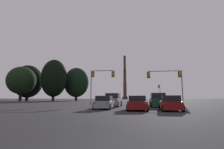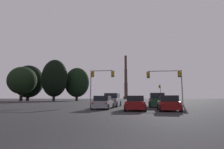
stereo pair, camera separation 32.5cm
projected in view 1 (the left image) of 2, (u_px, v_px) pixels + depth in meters
The scene contains 13 objects.
sedan_center_lane_second at pixel (137, 103), 17.55m from camera, with size 2.00×4.71×1.43m.
hatchback_left_lane_second at pixel (105, 103), 19.33m from camera, with size 1.93×4.12×1.44m.
hatchback_right_lane_second at pixel (170, 104), 16.73m from camera, with size 2.04×4.16×1.44m.
suv_right_lane_front at pixel (158, 100), 23.57m from camera, with size 2.20×4.94×1.86m.
suv_left_lane_front at pixel (113, 100), 24.87m from camera, with size 2.20×4.94×1.86m.
traffic_light_overhead_right at pixel (170, 78), 31.92m from camera, with size 6.38×0.50×6.24m.
traffic_light_overhead_left at pixel (99, 78), 33.55m from camera, with size 4.74×0.50×6.52m.
traffic_light_far_right at pixel (160, 90), 66.11m from camera, with size 0.78×0.50×6.21m.
smokestack at pixel (125, 82), 172.12m from camera, with size 5.23×5.23×43.29m.
treeline_center_left at pixel (28, 81), 71.85m from camera, with size 12.11×10.90×14.66m.
treeline_far_right at pixel (21, 80), 65.44m from camera, with size 10.74×9.66×12.94m.
treeline_left_mid at pixel (54, 78), 66.22m from camera, with size 9.78×8.80×15.78m.
treeline_far_left at pixel (76, 82), 72.43m from camera, with size 10.19×9.17×13.70m.
Camera 1 is at (0.34, -2.96, 1.20)m, focal length 28.00 mm.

